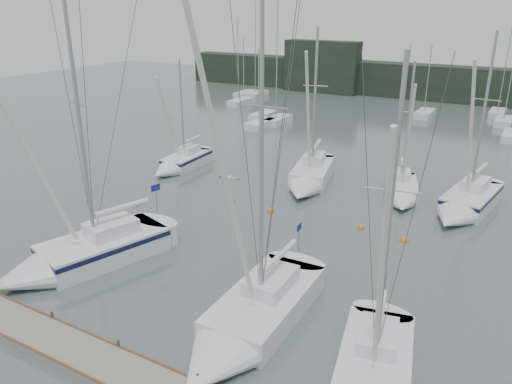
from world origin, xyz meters
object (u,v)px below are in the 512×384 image
Objects in this scene: buoy_c at (231,200)px; buoy_a at (270,212)px; sailboat_near_left at (72,258)px; buoy_b at (404,241)px; sailboat_mid_a at (179,164)px; buoy_d at (361,228)px; sailboat_mid_b at (309,179)px; sailboat_mid_c at (401,193)px; sailboat_near_center at (242,329)px; sailboat_mid_d at (464,205)px.

buoy_a is at bearing -6.91° from buoy_c.
buoy_b is (14.73, 12.41, -0.66)m from sailboat_near_left.
sailboat_mid_a is 12.04m from buoy_a.
buoy_a is at bearing 83.14° from sailboat_near_left.
buoy_d is at bearing 0.38° from buoy_c.
sailboat_mid_b reaches higher than buoy_c.
sailboat_mid_c is at bearing 106.29° from buoy_b.
buoy_b is (3.59, 13.07, -0.56)m from sailboat_near_center.
sailboat_mid_c reaches higher than buoy_b.
sailboat_near_center reaches higher than buoy_b.
sailboat_near_center is 20.22m from sailboat_mid_d.
sailboat_mid_d is at bearing -11.12° from sailboat_mid_b.
sailboat_mid_b reaches higher than buoy_d.
sailboat_mid_d is at bearing 64.44° from sailboat_near_left.
buoy_b is at bearing 0.21° from buoy_a.
sailboat_mid_d reaches higher than sailboat_mid_a.
sailboat_mid_a reaches higher than buoy_a.
buoy_b is (-2.47, -6.22, -0.62)m from sailboat_mid_d.
sailboat_mid_c reaches higher than buoy_d.
buoy_d is (11.84, 12.86, -0.66)m from sailboat_near_left.
sailboat_mid_a is 20.91m from buoy_b.
buoy_a is at bearing -104.82° from sailboat_mid_b.
sailboat_mid_d reaches higher than buoy_d.
sailboat_near_left is at bearing -139.89° from buoy_b.
sailboat_mid_a is at bearing 159.49° from buoy_a.
buoy_b reaches higher than buoy_a.
sailboat_mid_b is (5.73, 18.31, -0.05)m from sailboat_near_left.
buoy_b is 12.71m from buoy_c.
sailboat_mid_d is at bearing 21.02° from buoy_c.
sailboat_mid_b is 7.11m from sailboat_mid_c.
sailboat_mid_c reaches higher than buoy_c.
sailboat_mid_b is 25.57× the size of buoy_d.
sailboat_near_left is at bearing -114.02° from buoy_a.
sailboat_mid_c is at bearing 29.78° from buoy_c.
sailboat_near_center reaches higher than buoy_d.
buoy_d is (6.11, -5.44, -0.61)m from sailboat_mid_b.
sailboat_mid_a is at bearing 126.27° from sailboat_near_left.
sailboat_mid_c is at bearing -7.40° from sailboat_mid_b.
buoy_b is at bearing 57.27° from sailboat_near_left.
sailboat_mid_c reaches higher than buoy_a.
sailboat_mid_b is 1.00× the size of sailboat_mid_d.
sailboat_mid_d is at bearing 28.15° from buoy_a.
sailboat_near_center is 24.15m from sailboat_mid_a.
buoy_a is at bearing -153.97° from sailboat_mid_c.
buoy_c is at bearing 178.25° from buoy_b.
buoy_c is (-9.12, 13.46, -0.56)m from sailboat_near_center.
buoy_d is (-5.36, -5.77, -0.62)m from sailboat_mid_d.
buoy_b is 1.11× the size of buoy_d.
buoy_a is at bearing 111.97° from sailboat_near_center.
buoy_c is at bearing -136.62° from sailboat_mid_b.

